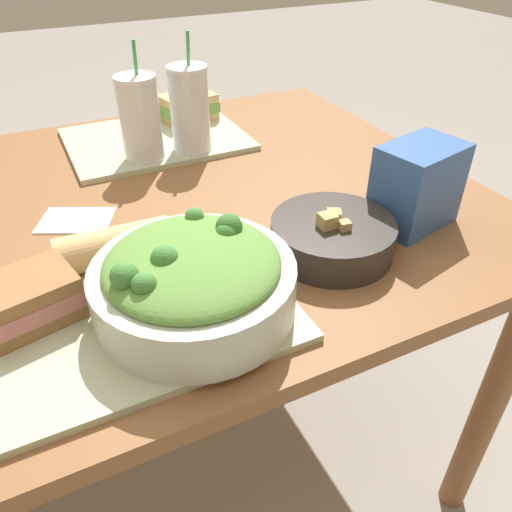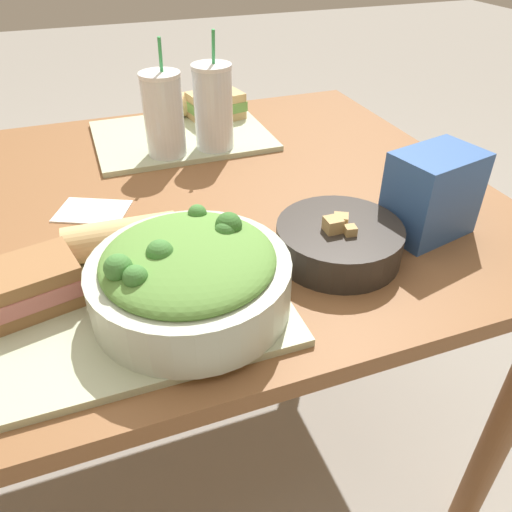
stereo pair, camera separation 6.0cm
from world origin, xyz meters
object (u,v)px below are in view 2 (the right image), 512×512
at_px(baguette_near, 125,237).
at_px(drink_cup_dark, 164,117).
at_px(salad_bowl, 190,275).
at_px(sandwich_far, 216,106).
at_px(napkin_folded, 93,212).
at_px(baguette_far, 196,102).
at_px(drink_cup_red, 213,110).
at_px(chip_bag, 432,194).
at_px(sandwich_near, 31,285).
at_px(soup_bowl, 339,240).

xyz_separation_m(baguette_near, drink_cup_dark, (0.14, 0.35, 0.05)).
xyz_separation_m(salad_bowl, drink_cup_dark, (0.07, 0.51, 0.03)).
height_order(sandwich_far, napkin_folded, sandwich_far).
bearing_deg(drink_cup_dark, salad_bowl, -98.19).
distance_m(sandwich_far, baguette_far, 0.06).
bearing_deg(drink_cup_red, napkin_folded, -147.35).
xyz_separation_m(sandwich_far, chip_bag, (0.19, -0.62, 0.03)).
bearing_deg(napkin_folded, baguette_near, -76.77).
distance_m(drink_cup_red, chip_bag, 0.51).
relative_size(baguette_far, drink_cup_dark, 0.62).
xyz_separation_m(drink_cup_dark, napkin_folded, (-0.18, -0.18, -0.09)).
distance_m(baguette_far, chip_bag, 0.71).
relative_size(drink_cup_dark, napkin_folded, 1.60).
xyz_separation_m(sandwich_near, napkin_folded, (0.10, 0.25, -0.04)).
distance_m(sandwich_far, drink_cup_red, 0.19).
relative_size(soup_bowl, napkin_folded, 1.31).
relative_size(drink_cup_red, chip_bag, 1.57).
bearing_deg(sandwich_near, sandwich_far, 41.00).
bearing_deg(drink_cup_dark, sandwich_near, -122.55).
height_order(baguette_near, chip_bag, chip_bag).
bearing_deg(drink_cup_red, salad_bowl, -109.66).
bearing_deg(napkin_folded, baguette_far, 53.46).
height_order(chip_bag, napkin_folded, chip_bag).
distance_m(sandwich_far, chip_bag, 0.65).
relative_size(salad_bowl, baguette_near, 1.56).
distance_m(salad_bowl, drink_cup_dark, 0.52).
height_order(baguette_near, drink_cup_dark, drink_cup_dark).
bearing_deg(soup_bowl, sandwich_far, 91.24).
distance_m(sandwich_near, baguette_far, 0.77).
xyz_separation_m(baguette_near, baguette_far, (0.27, 0.58, 0.00)).
relative_size(sandwich_far, baguette_far, 0.98).
height_order(sandwich_far, chip_bag, chip_bag).
xyz_separation_m(baguette_near, drink_cup_red, (0.25, 0.35, 0.06)).
relative_size(salad_bowl, drink_cup_dark, 1.12).
distance_m(baguette_near, chip_bag, 0.50).
xyz_separation_m(baguette_far, drink_cup_dark, (-0.12, -0.23, 0.05)).
bearing_deg(baguette_near, chip_bag, -98.10).
bearing_deg(chip_bag, baguette_far, 96.12).
bearing_deg(drink_cup_red, drink_cup_dark, -180.00).
height_order(sandwich_near, sandwich_far, same).
relative_size(soup_bowl, baguette_near, 1.15).
bearing_deg(soup_bowl, salad_bowl, -169.18).
relative_size(soup_bowl, sandwich_near, 1.35).
bearing_deg(drink_cup_dark, drink_cup_red, 0.00).
distance_m(drink_cup_dark, drink_cup_red, 0.11).
distance_m(sandwich_near, chip_bag, 0.63).
bearing_deg(sandwich_far, soup_bowl, -99.62).
height_order(soup_bowl, baguette_near, soup_bowl).
distance_m(soup_bowl, chip_bag, 0.18).
height_order(sandwich_near, baguette_near, sandwich_near).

